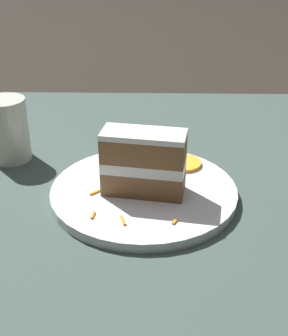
# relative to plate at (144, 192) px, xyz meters

# --- Properties ---
(ground_plane) EXTENTS (6.00, 6.00, 0.00)m
(ground_plane) POSITION_rel_plate_xyz_m (0.00, -0.01, -0.04)
(ground_plane) COLOR black
(ground_plane) RESTS_ON ground
(dining_table) EXTENTS (1.08, 1.00, 0.03)m
(dining_table) POSITION_rel_plate_xyz_m (0.00, -0.01, -0.02)
(dining_table) COLOR #384742
(dining_table) RESTS_ON ground
(plate) EXTENTS (0.30, 0.30, 0.02)m
(plate) POSITION_rel_plate_xyz_m (0.00, 0.00, 0.00)
(plate) COLOR silver
(plate) RESTS_ON dining_table
(cake_slice) EXTENTS (0.13, 0.07, 0.10)m
(cake_slice) POSITION_rel_plate_xyz_m (0.00, 0.01, 0.06)
(cake_slice) COLOR brown
(cake_slice) RESTS_ON plate
(cream_dollop) EXTENTS (0.05, 0.04, 0.05)m
(cream_dollop) POSITION_rel_plate_xyz_m (0.02, -0.10, 0.03)
(cream_dollop) COLOR white
(cream_dollop) RESTS_ON plate
(orange_garnish) EXTENTS (0.06, 0.06, 0.01)m
(orange_garnish) POSITION_rel_plate_xyz_m (-0.07, -0.08, 0.01)
(orange_garnish) COLOR orange
(orange_garnish) RESTS_ON plate
(carrot_shreds_scatter) EXTENTS (0.14, 0.10, 0.00)m
(carrot_shreds_scatter) POSITION_rel_plate_xyz_m (0.04, 0.07, 0.01)
(carrot_shreds_scatter) COLOR orange
(carrot_shreds_scatter) RESTS_ON plate
(drinking_glass) EXTENTS (0.08, 0.08, 0.12)m
(drinking_glass) POSITION_rel_plate_xyz_m (0.25, -0.13, 0.04)
(drinking_glass) COLOR beige
(drinking_glass) RESTS_ON dining_table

